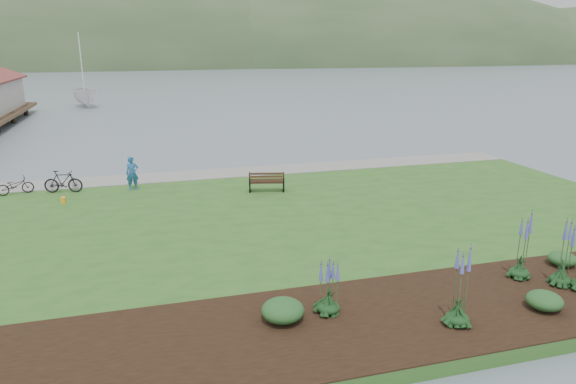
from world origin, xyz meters
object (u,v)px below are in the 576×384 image
object	(u,v)px
park_bench	(267,181)
sailboat	(86,107)
bicycle_a	(15,186)
person	(132,171)

from	to	relation	value
park_bench	sailboat	world-z (taller)	sailboat
park_bench	sailboat	size ratio (longest dim) A/B	0.06
bicycle_a	sailboat	distance (m)	40.85
sailboat	bicycle_a	bearing A→B (deg)	-103.25
person	bicycle_a	size ratio (longest dim) A/B	1.21
person	bicycle_a	distance (m)	5.48
person	bicycle_a	xyz separation A→B (m)	(-5.41, 0.71, -0.55)
park_bench	sailboat	bearing A→B (deg)	118.76
park_bench	bicycle_a	bearing A→B (deg)	179.51
park_bench	person	xyz separation A→B (m)	(-6.25, 2.14, 0.45)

